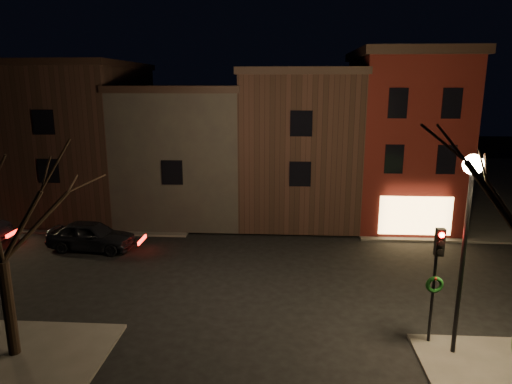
# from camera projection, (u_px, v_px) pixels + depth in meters

# --- Properties ---
(ground) EXTENTS (120.00, 120.00, 0.00)m
(ground) POSITION_uv_depth(u_px,v_px,m) (269.00, 275.00, 21.10)
(ground) COLOR black
(ground) RESTS_ON ground
(sidewalk_far_right) EXTENTS (30.00, 30.00, 0.12)m
(sidewalk_far_right) POSITION_uv_depth(u_px,v_px,m) (510.00, 186.00, 39.24)
(sidewalk_far_right) COLOR #2D2B28
(sidewalk_far_right) RESTS_ON ground
(sidewalk_far_left) EXTENTS (30.00, 30.00, 0.12)m
(sidewalk_far_left) POSITION_uv_depth(u_px,v_px,m) (59.00, 180.00, 41.76)
(sidewalk_far_left) COLOR #2D2B28
(sidewalk_far_left) RESTS_ON ground
(corner_building) EXTENTS (6.50, 8.50, 10.50)m
(corner_building) POSITION_uv_depth(u_px,v_px,m) (403.00, 137.00, 28.55)
(corner_building) COLOR #4D110D
(corner_building) RESTS_ON ground
(row_building_a) EXTENTS (7.30, 10.30, 9.40)m
(row_building_a) POSITION_uv_depth(u_px,v_px,m) (298.00, 143.00, 30.08)
(row_building_a) COLOR black
(row_building_a) RESTS_ON ground
(row_building_b) EXTENTS (7.80, 10.30, 8.40)m
(row_building_b) POSITION_uv_depth(u_px,v_px,m) (190.00, 149.00, 30.66)
(row_building_b) COLOR black
(row_building_b) RESTS_ON ground
(row_building_c) EXTENTS (7.30, 10.30, 9.90)m
(row_building_c) POSITION_uv_depth(u_px,v_px,m) (84.00, 137.00, 30.94)
(row_building_c) COLOR black
(row_building_c) RESTS_ON ground
(street_lamp_near) EXTENTS (0.60, 0.60, 6.48)m
(street_lamp_near) POSITION_uv_depth(u_px,v_px,m) (469.00, 201.00, 13.69)
(street_lamp_near) COLOR black
(street_lamp_near) RESTS_ON sidewalk_near_right
(traffic_signal) EXTENTS (0.58, 0.38, 4.05)m
(traffic_signal) POSITION_uv_depth(u_px,v_px,m) (436.00, 268.00, 14.75)
(traffic_signal) COLOR black
(traffic_signal) RESTS_ON sidewalk_near_right
(parked_car_a) EXTENTS (4.74, 2.27, 1.56)m
(parked_car_a) POSITION_uv_depth(u_px,v_px,m) (91.00, 235.00, 24.19)
(parked_car_a) COLOR black
(parked_car_a) RESTS_ON ground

